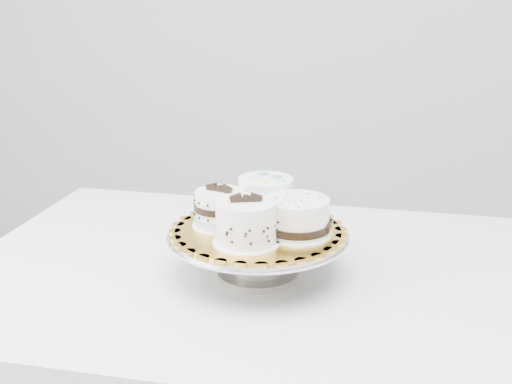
% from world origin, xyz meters
% --- Properties ---
extents(table, '(1.20, 0.81, 0.75)m').
position_xyz_m(table, '(0.10, 0.14, 0.67)').
color(table, white).
rests_on(table, floor).
extents(cake_stand, '(0.33, 0.33, 0.09)m').
position_xyz_m(cake_stand, '(0.09, 0.11, 0.81)').
color(cake_stand, gray).
rests_on(cake_stand, table).
extents(cake_board, '(0.40, 0.40, 0.00)m').
position_xyz_m(cake_board, '(0.09, 0.11, 0.84)').
color(cake_board, gold).
rests_on(cake_board, cake_stand).
extents(cake_swirl, '(0.13, 0.13, 0.09)m').
position_xyz_m(cake_swirl, '(0.08, 0.04, 0.88)').
color(cake_swirl, white).
rests_on(cake_swirl, cake_board).
extents(cake_banded, '(0.11, 0.11, 0.08)m').
position_xyz_m(cake_banded, '(0.01, 0.11, 0.87)').
color(cake_banded, white).
rests_on(cake_banded, cake_board).
extents(cake_dots, '(0.13, 0.13, 0.08)m').
position_xyz_m(cake_dots, '(0.09, 0.18, 0.88)').
color(cake_dots, white).
rests_on(cake_dots, cake_board).
extents(cake_ribbon, '(0.13, 0.13, 0.07)m').
position_xyz_m(cake_ribbon, '(0.16, 0.10, 0.87)').
color(cake_ribbon, white).
rests_on(cake_ribbon, cake_board).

